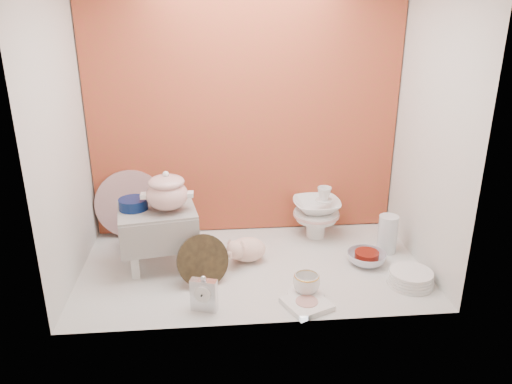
% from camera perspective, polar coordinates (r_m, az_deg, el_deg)
% --- Properties ---
extents(ground, '(1.80, 1.80, 0.00)m').
position_cam_1_polar(ground, '(2.67, -0.39, -8.62)').
color(ground, silver).
rests_on(ground, ground).
extents(niche_shell, '(1.86, 1.03, 1.53)m').
position_cam_1_polar(niche_shell, '(2.53, -0.80, 12.14)').
color(niche_shell, '#B3392C').
rests_on(niche_shell, ground).
extents(step_stool, '(0.44, 0.39, 0.33)m').
position_cam_1_polar(step_stool, '(2.67, -11.15, -5.11)').
color(step_stool, silver).
rests_on(step_stool, ground).
extents(soup_tureen, '(0.26, 0.26, 0.21)m').
position_cam_1_polar(soup_tureen, '(2.52, -10.22, 0.12)').
color(soup_tureen, white).
rests_on(soup_tureen, step_stool).
extents(cobalt_bowl, '(0.17, 0.17, 0.05)m').
position_cam_1_polar(cobalt_bowl, '(2.61, -13.94, -1.33)').
color(cobalt_bowl, '#091A49').
rests_on(cobalt_bowl, step_stool).
extents(floral_platter, '(0.42, 0.10, 0.41)m').
position_cam_1_polar(floral_platter, '(3.02, -14.20, -1.35)').
color(floral_platter, silver).
rests_on(floral_platter, ground).
extents(blue_white_vase, '(0.26, 0.26, 0.22)m').
position_cam_1_polar(blue_white_vase, '(2.92, -13.20, -4.04)').
color(blue_white_vase, white).
rests_on(blue_white_vase, ground).
extents(lacquer_tray, '(0.29, 0.20, 0.25)m').
position_cam_1_polar(lacquer_tray, '(2.49, -6.12, -7.86)').
color(lacquer_tray, black).
rests_on(lacquer_tray, ground).
extents(mantel_clock, '(0.13, 0.08, 0.18)m').
position_cam_1_polar(mantel_clock, '(2.30, -6.01, -11.52)').
color(mantel_clock, silver).
rests_on(mantel_clock, ground).
extents(plush_pig, '(0.30, 0.25, 0.15)m').
position_cam_1_polar(plush_pig, '(2.69, -0.98, -6.59)').
color(plush_pig, beige).
rests_on(plush_pig, ground).
extents(teacup_saucer, '(0.20, 0.20, 0.01)m').
position_cam_1_polar(teacup_saucer, '(2.45, 5.77, -11.58)').
color(teacup_saucer, white).
rests_on(teacup_saucer, ground).
extents(gold_rim_teacup, '(0.16, 0.16, 0.10)m').
position_cam_1_polar(gold_rim_teacup, '(2.42, 5.82, -10.46)').
color(gold_rim_teacup, white).
rests_on(gold_rim_teacup, teacup_saucer).
extents(lattice_dish, '(0.25, 0.25, 0.03)m').
position_cam_1_polar(lattice_dish, '(2.36, 5.85, -12.71)').
color(lattice_dish, white).
rests_on(lattice_dish, ground).
extents(dinner_plate_stack, '(0.26, 0.26, 0.07)m').
position_cam_1_polar(dinner_plate_stack, '(2.62, 17.36, -9.40)').
color(dinner_plate_stack, white).
rests_on(dinner_plate_stack, ground).
extents(crystal_bowl, '(0.24, 0.24, 0.07)m').
position_cam_1_polar(crystal_bowl, '(2.75, 12.59, -7.45)').
color(crystal_bowl, silver).
rests_on(crystal_bowl, ground).
extents(clear_glass_vase, '(0.14, 0.14, 0.22)m').
position_cam_1_polar(clear_glass_vase, '(2.88, 14.90, -4.69)').
color(clear_glass_vase, silver).
rests_on(clear_glass_vase, ground).
extents(porcelain_tower, '(0.29, 0.29, 0.32)m').
position_cam_1_polar(porcelain_tower, '(2.96, 6.96, -2.29)').
color(porcelain_tower, white).
rests_on(porcelain_tower, ground).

